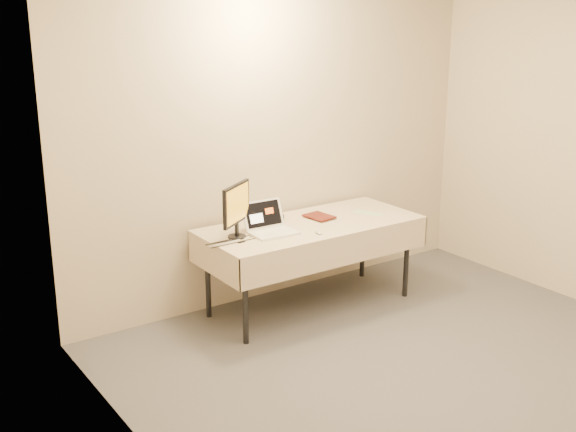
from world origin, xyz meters
TOP-DOWN VIEW (x-y plane):
  - ground at (0.00, 0.00)m, footprint 5.00×5.00m
  - back_wall at (0.00, 2.50)m, footprint 4.00×0.10m
  - table at (0.00, 2.05)m, footprint 1.86×0.81m
  - laptop at (-0.41, 2.04)m, footprint 0.36×0.34m
  - monitor at (-0.69, 2.07)m, footprint 0.36×0.25m
  - book at (0.06, 2.12)m, footprint 0.18×0.04m
  - alarm_clock at (-0.21, 2.26)m, footprint 0.14×0.08m
  - clicker at (-0.12, 1.79)m, footprint 0.07×0.10m
  - paper_form at (0.59, 2.01)m, footprint 0.20×0.28m
  - usb_dongle at (-0.73, 1.94)m, footprint 0.06×0.02m

SIDE VIEW (x-z plane):
  - ground at x=0.00m, z-range 0.00..0.00m
  - table at x=0.00m, z-range 0.31..1.05m
  - paper_form at x=0.59m, z-range 0.74..0.74m
  - usb_dongle at x=-0.73m, z-range 0.74..0.75m
  - clicker at x=-0.12m, z-range 0.74..0.76m
  - alarm_clock at x=-0.21m, z-range 0.74..0.79m
  - laptop at x=-0.41m, z-range 0.68..0.91m
  - book at x=0.06m, z-range 0.74..0.98m
  - monitor at x=-0.69m, z-range 0.77..1.20m
  - back_wall at x=0.00m, z-range 0.00..2.70m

